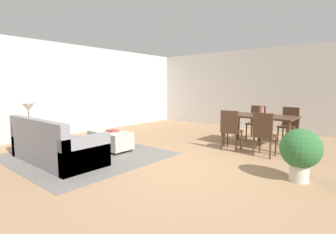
{
  "coord_description": "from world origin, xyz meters",
  "views": [
    {
      "loc": [
        2.66,
        -3.5,
        1.45
      ],
      "look_at": [
        -1.13,
        1.06,
        0.73
      ],
      "focal_mm": 26.92,
      "sensor_mm": 36.0,
      "label": 1
    }
  ],
  "objects_px": {
    "dining_chair_near_left": "(231,128)",
    "dining_chair_far_right": "(289,123)",
    "ottoman_table": "(110,140)",
    "dining_table": "(260,119)",
    "couch": "(55,147)",
    "side_table": "(30,131)",
    "vase_centerpiece": "(262,111)",
    "table_lamp": "(28,108)",
    "dining_chair_near_right": "(264,132)",
    "dining_chair_far_left": "(257,120)",
    "potted_plant": "(301,150)",
    "book_on_ottoman": "(112,131)"
  },
  "relations": [
    {
      "from": "dining_chair_far_left",
      "to": "potted_plant",
      "type": "bearing_deg",
      "value": -58.13
    },
    {
      "from": "couch",
      "to": "table_lamp",
      "type": "relative_size",
      "value": 4.02
    },
    {
      "from": "couch",
      "to": "book_on_ottoman",
      "type": "height_order",
      "value": "couch"
    },
    {
      "from": "dining_chair_near_right",
      "to": "vase_centerpiece",
      "type": "distance_m",
      "value": 1.0
    },
    {
      "from": "vase_centerpiece",
      "to": "potted_plant",
      "type": "distance_m",
      "value": 2.3
    },
    {
      "from": "vase_centerpiece",
      "to": "potted_plant",
      "type": "height_order",
      "value": "vase_centerpiece"
    },
    {
      "from": "couch",
      "to": "side_table",
      "type": "bearing_deg",
      "value": 176.74
    },
    {
      "from": "dining_chair_far_left",
      "to": "potted_plant",
      "type": "xyz_separation_m",
      "value": [
        1.7,
        -2.73,
        -0.04
      ]
    },
    {
      "from": "couch",
      "to": "table_lamp",
      "type": "height_order",
      "value": "table_lamp"
    },
    {
      "from": "side_table",
      "to": "vase_centerpiece",
      "type": "bearing_deg",
      "value": 42.85
    },
    {
      "from": "couch",
      "to": "dining_chair_far_left",
      "type": "bearing_deg",
      "value": 64.51
    },
    {
      "from": "dining_chair_near_right",
      "to": "potted_plant",
      "type": "bearing_deg",
      "value": -48.55
    },
    {
      "from": "side_table",
      "to": "book_on_ottoman",
      "type": "relative_size",
      "value": 2.11
    },
    {
      "from": "dining_chair_near_left",
      "to": "dining_chair_far_right",
      "type": "distance_m",
      "value": 1.87
    },
    {
      "from": "dining_chair_near_right",
      "to": "dining_chair_far_right",
      "type": "relative_size",
      "value": 1.0
    },
    {
      "from": "dining_chair_far_right",
      "to": "potted_plant",
      "type": "distance_m",
      "value": 2.88
    },
    {
      "from": "dining_chair_far_right",
      "to": "dining_table",
      "type": "bearing_deg",
      "value": -117.15
    },
    {
      "from": "dining_chair_far_right",
      "to": "book_on_ottoman",
      "type": "distance_m",
      "value": 4.44
    },
    {
      "from": "dining_chair_far_right",
      "to": "dining_chair_far_left",
      "type": "bearing_deg",
      "value": -178.75
    },
    {
      "from": "couch",
      "to": "dining_chair_far_left",
      "type": "relative_size",
      "value": 2.29
    },
    {
      "from": "book_on_ottoman",
      "to": "couch",
      "type": "bearing_deg",
      "value": -96.04
    },
    {
      "from": "dining_chair_near_left",
      "to": "book_on_ottoman",
      "type": "xyz_separation_m",
      "value": [
        -2.1,
        -1.68,
        -0.07
      ]
    },
    {
      "from": "table_lamp",
      "to": "couch",
      "type": "bearing_deg",
      "value": -3.26
    },
    {
      "from": "dining_chair_near_left",
      "to": "vase_centerpiece",
      "type": "xyz_separation_m",
      "value": [
        0.39,
        0.82,
        0.35
      ]
    },
    {
      "from": "ottoman_table",
      "to": "dining_chair_far_right",
      "type": "height_order",
      "value": "dining_chair_far_right"
    },
    {
      "from": "ottoman_table",
      "to": "dining_chair_far_right",
      "type": "relative_size",
      "value": 1.12
    },
    {
      "from": "couch",
      "to": "dining_chair_near_left",
      "type": "relative_size",
      "value": 2.29
    },
    {
      "from": "dining_table",
      "to": "dining_chair_far_right",
      "type": "bearing_deg",
      "value": 62.85
    },
    {
      "from": "dining_chair_near_right",
      "to": "dining_chair_far_right",
      "type": "height_order",
      "value": "same"
    },
    {
      "from": "ottoman_table",
      "to": "potted_plant",
      "type": "xyz_separation_m",
      "value": [
        3.79,
        0.66,
        0.24
      ]
    },
    {
      "from": "couch",
      "to": "dining_chair_far_left",
      "type": "height_order",
      "value": "dining_chair_far_left"
    },
    {
      "from": "table_lamp",
      "to": "book_on_ottoman",
      "type": "xyz_separation_m",
      "value": [
        1.49,
        1.2,
        -0.51
      ]
    },
    {
      "from": "potted_plant",
      "to": "couch",
      "type": "bearing_deg",
      "value": -154.15
    },
    {
      "from": "dining_chair_near_right",
      "to": "potted_plant",
      "type": "relative_size",
      "value": 1.12
    },
    {
      "from": "potted_plant",
      "to": "dining_chair_far_left",
      "type": "bearing_deg",
      "value": 121.87
    },
    {
      "from": "couch",
      "to": "dining_chair_near_left",
      "type": "height_order",
      "value": "dining_chair_near_left"
    },
    {
      "from": "side_table",
      "to": "dining_chair_far_left",
      "type": "relative_size",
      "value": 0.6
    },
    {
      "from": "dining_table",
      "to": "vase_centerpiece",
      "type": "distance_m",
      "value": 0.2
    },
    {
      "from": "dining_table",
      "to": "dining_chair_near_left",
      "type": "relative_size",
      "value": 1.74
    },
    {
      "from": "table_lamp",
      "to": "potted_plant",
      "type": "height_order",
      "value": "table_lamp"
    },
    {
      "from": "dining_chair_near_right",
      "to": "couch",
      "type": "bearing_deg",
      "value": -135.82
    },
    {
      "from": "dining_chair_near_right",
      "to": "book_on_ottoman",
      "type": "xyz_separation_m",
      "value": [
        -2.86,
        -1.64,
        -0.07
      ]
    },
    {
      "from": "side_table",
      "to": "dining_chair_far_right",
      "type": "bearing_deg",
      "value": 46.06
    },
    {
      "from": "couch",
      "to": "ottoman_table",
      "type": "distance_m",
      "value": 1.23
    },
    {
      "from": "dining_table",
      "to": "table_lamp",
      "type": "bearing_deg",
      "value": -136.89
    },
    {
      "from": "dining_table",
      "to": "dining_chair_near_left",
      "type": "distance_m",
      "value": 0.91
    },
    {
      "from": "side_table",
      "to": "vase_centerpiece",
      "type": "relative_size",
      "value": 2.57
    },
    {
      "from": "couch",
      "to": "ottoman_table",
      "type": "xyz_separation_m",
      "value": [
        0.11,
        1.23,
        -0.04
      ]
    },
    {
      "from": "ottoman_table",
      "to": "dining_chair_near_left",
      "type": "xyz_separation_m",
      "value": [
        2.12,
        1.73,
        0.28
      ]
    },
    {
      "from": "table_lamp",
      "to": "dining_chair_near_right",
      "type": "distance_m",
      "value": 5.21
    }
  ]
}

